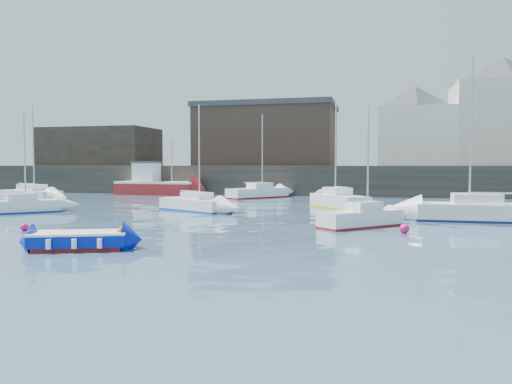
% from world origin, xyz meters
% --- Properties ---
extents(water, '(220.00, 220.00, 0.00)m').
position_xyz_m(water, '(0.00, 0.00, 0.00)').
color(water, '#2D4760').
rests_on(water, ground).
extents(quay_wall, '(90.00, 5.00, 3.00)m').
position_xyz_m(quay_wall, '(0.00, 35.00, 1.50)').
color(quay_wall, '#28231E').
rests_on(quay_wall, ground).
extents(land_strip, '(90.00, 32.00, 2.80)m').
position_xyz_m(land_strip, '(0.00, 53.00, 1.40)').
color(land_strip, '#28231E').
rests_on(land_strip, ground).
extents(bldg_east_a, '(13.36, 13.36, 11.80)m').
position_xyz_m(bldg_east_a, '(20.00, 42.00, 8.81)').
color(bldg_east_a, beige).
rests_on(bldg_east_a, land_strip).
extents(bldg_east_d, '(11.14, 11.14, 8.95)m').
position_xyz_m(bldg_east_d, '(11.00, 41.50, 7.36)').
color(bldg_east_d, white).
rests_on(bldg_east_d, land_strip).
extents(warehouse, '(16.40, 10.40, 7.60)m').
position_xyz_m(warehouse, '(-6.00, 43.00, 6.62)').
color(warehouse, '#3D2D26').
rests_on(warehouse, land_strip).
extents(bldg_west, '(14.00, 8.00, 5.00)m').
position_xyz_m(bldg_west, '(-28.00, 42.00, 5.30)').
color(bldg_west, '#353028').
rests_on(bldg_west, land_strip).
extents(blue_dinghy, '(3.72, 2.59, 0.65)m').
position_xyz_m(blue_dinghy, '(-3.72, -0.30, 0.36)').
color(blue_dinghy, maroon).
rests_on(blue_dinghy, ground).
extents(fishing_boat, '(8.54, 3.45, 5.59)m').
position_xyz_m(fishing_boat, '(-15.41, 31.51, 1.08)').
color(fishing_boat, maroon).
rests_on(fishing_boat, ground).
extents(sailboat_a, '(4.65, 4.66, 6.49)m').
position_xyz_m(sailboat_a, '(-15.52, 11.09, 0.46)').
color(sailboat_a, white).
rests_on(sailboat_a, ground).
extents(sailboat_b, '(5.64, 4.21, 7.06)m').
position_xyz_m(sailboat_b, '(-5.00, 15.14, 0.46)').
color(sailboat_b, white).
rests_on(sailboat_b, ground).
extents(sailboat_c, '(4.25, 4.29, 6.03)m').
position_xyz_m(sailboat_c, '(6.14, 8.84, 0.46)').
color(sailboat_c, white).
rests_on(sailboat_c, ground).
extents(sailboat_d, '(7.11, 2.31, 9.05)m').
position_xyz_m(sailboat_d, '(12.53, 12.97, 0.55)').
color(sailboat_d, white).
rests_on(sailboat_d, ground).
extents(sailboat_e, '(6.55, 3.86, 8.03)m').
position_xyz_m(sailboat_e, '(-21.58, 20.09, 0.52)').
color(sailboat_e, white).
rests_on(sailboat_e, ground).
extents(sailboat_f, '(4.72, 5.92, 7.59)m').
position_xyz_m(sailboat_f, '(4.29, 19.62, 0.53)').
color(sailboat_f, white).
rests_on(sailboat_f, ground).
extents(sailboat_h, '(5.30, 6.01, 7.86)m').
position_xyz_m(sailboat_h, '(-3.91, 29.03, 0.51)').
color(sailboat_h, white).
rests_on(sailboat_h, ground).
extents(buoy_near, '(0.38, 0.38, 0.38)m').
position_xyz_m(buoy_near, '(-9.24, 3.74, 0.00)').
color(buoy_near, '#DA145F').
rests_on(buoy_near, ground).
extents(buoy_mid, '(0.45, 0.45, 0.45)m').
position_xyz_m(buoy_mid, '(8.12, 7.08, 0.00)').
color(buoy_mid, '#DA145F').
rests_on(buoy_mid, ground).
extents(buoy_far, '(0.39, 0.39, 0.39)m').
position_xyz_m(buoy_far, '(-2.18, 13.95, 0.00)').
color(buoy_far, '#DA145F').
rests_on(buoy_far, ground).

